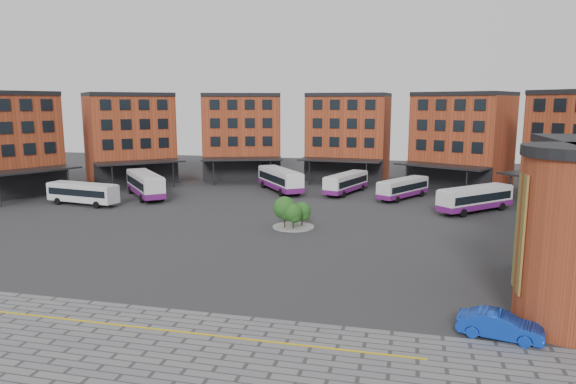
% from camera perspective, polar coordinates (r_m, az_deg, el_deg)
% --- Properties ---
extents(ground, '(160.00, 160.00, 0.00)m').
position_cam_1_polar(ground, '(43.59, -5.56, -7.44)').
color(ground, '#28282B').
rests_on(ground, ground).
extents(yellow_line, '(26.00, 0.15, 0.02)m').
position_cam_1_polar(yellow_line, '(30.73, -10.72, -15.13)').
color(yellow_line, gold).
rests_on(yellow_line, paving_zone).
extents(main_building, '(94.14, 42.48, 14.60)m').
position_cam_1_polar(main_building, '(79.93, 0.09, 5.75)').
color(main_building, '#993C21').
rests_on(main_building, ground).
extents(tree_island, '(4.40, 4.40, 3.38)m').
position_cam_1_polar(tree_island, '(53.42, 0.42, -2.22)').
color(tree_island, gray).
rests_on(tree_island, ground).
extents(bus_a, '(10.22, 3.79, 2.82)m').
position_cam_1_polar(bus_a, '(70.82, -21.86, -0.01)').
color(bus_a, silver).
rests_on(bus_a, ground).
extents(bus_b, '(10.03, 10.92, 3.40)m').
position_cam_1_polar(bus_b, '(73.87, -15.59, 0.85)').
color(bus_b, silver).
rests_on(bus_b, ground).
extents(bus_c, '(9.10, 11.24, 3.34)m').
position_cam_1_polar(bus_c, '(75.83, -0.90, 1.41)').
color(bus_c, white).
rests_on(bus_c, ground).
extents(bus_d, '(5.46, 10.58, 2.91)m').
position_cam_1_polar(bus_d, '(74.60, 6.48, 1.03)').
color(bus_d, silver).
rests_on(bus_d, ground).
extents(bus_e, '(6.90, 9.59, 2.76)m').
position_cam_1_polar(bus_e, '(71.73, 12.67, 0.43)').
color(bus_e, silver).
rests_on(bus_e, ground).
extents(bus_f, '(9.47, 9.49, 3.07)m').
position_cam_1_polar(bus_f, '(65.35, 20.09, -0.68)').
color(bus_f, silver).
rests_on(bus_f, ground).
extents(blue_car, '(4.78, 2.50, 1.50)m').
position_cam_1_polar(blue_car, '(31.69, 22.47, -13.52)').
color(blue_car, '#0D34AE').
rests_on(blue_car, ground).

